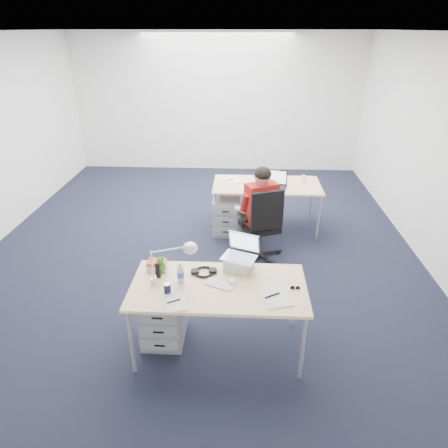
% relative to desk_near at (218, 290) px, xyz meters
% --- Properties ---
extents(floor, '(7.00, 7.00, 0.00)m').
position_rel_desk_near_xyz_m(floor, '(-0.37, 2.06, -0.68)').
color(floor, black).
rests_on(floor, ground).
extents(room, '(6.02, 7.02, 2.80)m').
position_rel_desk_near_xyz_m(room, '(-0.37, 2.06, 1.03)').
color(room, white).
rests_on(room, ground).
extents(desk_near, '(1.60, 0.80, 0.73)m').
position_rel_desk_near_xyz_m(desk_near, '(0.00, 0.00, 0.00)').
color(desk_near, '#DDB17F').
rests_on(desk_near, ground).
extents(desk_far, '(1.60, 0.80, 0.73)m').
position_rel_desk_near_xyz_m(desk_far, '(0.56, 2.65, 0.00)').
color(desk_far, '#DDB17F').
rests_on(desk_far, ground).
extents(office_chair, '(0.85, 0.85, 1.04)m').
position_rel_desk_near_xyz_m(office_chair, '(0.45, 1.72, -0.39)').
color(office_chair, black).
rests_on(office_chair, ground).
extents(seated_person, '(0.61, 0.78, 1.27)m').
position_rel_desk_near_xyz_m(seated_person, '(0.38, 1.89, -0.05)').
color(seated_person, maroon).
rests_on(seated_person, ground).
extents(drawer_pedestal_near, '(0.40, 0.50, 0.55)m').
position_rel_desk_near_xyz_m(drawer_pedestal_near, '(-0.55, 0.12, -0.41)').
color(drawer_pedestal_near, gray).
rests_on(drawer_pedestal_near, ground).
extents(drawer_pedestal_far, '(0.40, 0.50, 0.55)m').
position_rel_desk_near_xyz_m(drawer_pedestal_far, '(-0.04, 2.50, -0.41)').
color(drawer_pedestal_far, gray).
rests_on(drawer_pedestal_far, ground).
extents(silver_laptop, '(0.38, 0.35, 0.33)m').
position_rel_desk_near_xyz_m(silver_laptop, '(0.18, 0.29, 0.21)').
color(silver_laptop, silver).
rests_on(silver_laptop, desk_near).
extents(wireless_keyboard, '(0.29, 0.21, 0.01)m').
position_rel_desk_near_xyz_m(wireless_keyboard, '(0.01, 0.01, 0.05)').
color(wireless_keyboard, white).
rests_on(wireless_keyboard, desk_near).
extents(computer_mouse, '(0.07, 0.11, 0.04)m').
position_rel_desk_near_xyz_m(computer_mouse, '(0.12, 0.05, 0.07)').
color(computer_mouse, white).
rests_on(computer_mouse, desk_near).
extents(headphones, '(0.28, 0.23, 0.04)m').
position_rel_desk_near_xyz_m(headphones, '(-0.15, 0.20, 0.07)').
color(headphones, black).
rests_on(headphones, desk_near).
extents(can_koozie, '(0.08, 0.08, 0.10)m').
position_rel_desk_near_xyz_m(can_koozie, '(-0.44, -0.13, 0.10)').
color(can_koozie, '#14143F').
rests_on(can_koozie, desk_near).
extents(water_bottle, '(0.07, 0.07, 0.20)m').
position_rel_desk_near_xyz_m(water_bottle, '(-0.35, 0.05, 0.15)').
color(water_bottle, silver).
rests_on(water_bottle, desk_near).
extents(bear_figurine, '(0.09, 0.07, 0.17)m').
position_rel_desk_near_xyz_m(bear_figurine, '(-0.56, 0.19, 0.13)').
color(bear_figurine, '#2A731E').
rests_on(bear_figurine, desk_near).
extents(book_stack, '(0.21, 0.17, 0.08)m').
position_rel_desk_near_xyz_m(book_stack, '(-0.61, 0.25, 0.09)').
color(book_stack, silver).
rests_on(book_stack, desk_near).
extents(cordless_phone, '(0.04, 0.03, 0.15)m').
position_rel_desk_near_xyz_m(cordless_phone, '(-0.57, 0.11, 0.12)').
color(cordless_phone, black).
rests_on(cordless_phone, desk_near).
extents(papers_left, '(0.24, 0.30, 0.01)m').
position_rel_desk_near_xyz_m(papers_left, '(-0.35, -0.26, 0.05)').
color(papers_left, '#FFE893').
rests_on(papers_left, desk_near).
extents(papers_right, '(0.30, 0.37, 0.01)m').
position_rel_desk_near_xyz_m(papers_right, '(0.50, -0.15, 0.05)').
color(papers_right, '#FFE893').
rests_on(papers_right, desk_near).
extents(sunglasses, '(0.09, 0.04, 0.02)m').
position_rel_desk_near_xyz_m(sunglasses, '(0.69, -0.02, 0.06)').
color(sunglasses, black).
rests_on(sunglasses, desk_near).
extents(desk_lamp, '(0.41, 0.20, 0.45)m').
position_rel_desk_near_xyz_m(desk_lamp, '(-0.46, 0.02, 0.27)').
color(desk_lamp, silver).
rests_on(desk_lamp, desk_near).
extents(dark_laptop, '(0.44, 0.43, 0.27)m').
position_rel_desk_near_xyz_m(dark_laptop, '(0.64, 2.48, 0.18)').
color(dark_laptop, black).
rests_on(dark_laptop, desk_far).
extents(far_cup, '(0.07, 0.07, 0.09)m').
position_rel_desk_near_xyz_m(far_cup, '(1.12, 2.80, 0.09)').
color(far_cup, white).
rests_on(far_cup, desk_far).
extents(far_papers, '(0.31, 0.36, 0.01)m').
position_rel_desk_near_xyz_m(far_papers, '(0.03, 2.77, 0.05)').
color(far_papers, white).
rests_on(far_papers, desk_far).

